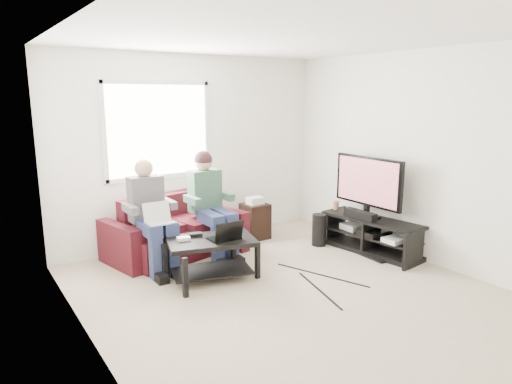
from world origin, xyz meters
TOP-DOWN VIEW (x-y plane):
  - floor at (0.00, 0.00)m, footprint 4.50×4.50m
  - ceiling at (0.00, 0.00)m, footprint 4.50×4.50m
  - wall_back at (0.00, 2.25)m, footprint 4.50×0.00m
  - wall_left at (-2.00, 0.00)m, footprint 0.00×4.50m
  - wall_right at (2.00, 0.00)m, footprint 0.00×4.50m
  - window at (-0.50, 2.23)m, footprint 1.48×0.04m
  - sofa at (-0.52, 1.80)m, footprint 1.80×1.03m
  - person_left at (-0.92, 1.53)m, footprint 0.40×0.70m
  - person_right at (-0.12, 1.55)m, footprint 0.40×0.71m
  - laptop_silver at (-0.92, 1.27)m, footprint 0.37×0.31m
  - coffee_table at (-0.51, 0.81)m, footprint 1.09×0.83m
  - laptop_black at (-0.39, 0.73)m, footprint 0.38×0.31m
  - controller_a at (-0.79, 0.93)m, footprint 0.15×0.12m
  - controller_b at (-0.61, 0.99)m, footprint 0.16×0.13m
  - controller_c at (-0.21, 0.96)m, footprint 0.16×0.12m
  - tv_stand at (1.70, 0.45)m, footprint 0.59×1.44m
  - tv at (1.70, 0.55)m, footprint 0.12×1.10m
  - soundbar at (1.58, 0.55)m, footprint 0.12×0.50m
  - drink_cup at (1.65, 1.08)m, footprint 0.08×0.08m
  - console_white at (1.70, 0.05)m, footprint 0.30×0.22m
  - console_grey at (1.70, 0.75)m, footprint 0.34×0.26m
  - console_black at (1.70, 0.40)m, footprint 0.38×0.30m
  - subwoofer at (1.31, 1.04)m, footprint 0.20×0.20m
  - keyboard_floor at (1.55, 0.28)m, footprint 0.18×0.47m
  - end_table at (0.76, 1.81)m, footprint 0.35×0.35m

SIDE VIEW (x-z plane):
  - floor at x=0.00m, z-range 0.00..0.00m
  - keyboard_floor at x=1.55m, z-range 0.00..0.03m
  - tv_stand at x=1.70m, z-range -0.02..0.44m
  - subwoofer at x=1.31m, z-range 0.00..0.44m
  - end_table at x=0.76m, z-range -0.03..0.58m
  - console_white at x=1.70m, z-range 0.25..0.31m
  - console_black at x=1.70m, z-range 0.25..0.32m
  - console_grey at x=1.70m, z-range 0.25..0.33m
  - sofa at x=-0.52m, z-range -0.09..0.68m
  - coffee_table at x=-0.51m, z-range 0.12..0.60m
  - controller_a at x=-0.79m, z-range 0.48..0.52m
  - controller_b at x=-0.61m, z-range 0.48..0.52m
  - controller_c at x=-0.21m, z-range 0.48..0.52m
  - soundbar at x=1.58m, z-range 0.46..0.56m
  - drink_cup at x=1.65m, z-range 0.46..0.58m
  - laptop_black at x=-0.39m, z-range 0.48..0.72m
  - laptop_silver at x=-0.92m, z-range 0.56..0.80m
  - person_left at x=-0.92m, z-range 0.06..1.37m
  - person_right at x=-0.12m, z-range 0.09..1.45m
  - tv at x=1.70m, z-range 0.52..1.33m
  - wall_back at x=0.00m, z-range -0.95..3.55m
  - wall_left at x=-2.00m, z-range -0.95..3.55m
  - wall_right at x=2.00m, z-range -0.95..3.55m
  - window at x=-0.50m, z-range 0.96..2.24m
  - ceiling at x=0.00m, z-range 2.60..2.60m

